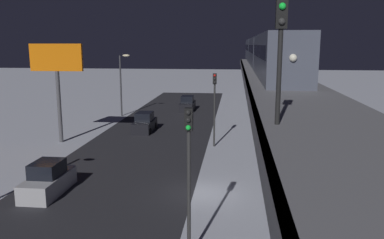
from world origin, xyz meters
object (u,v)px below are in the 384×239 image
Objects in this scene: subway_train at (262,51)px; sedan_silver at (48,180)px; traffic_light_near at (189,162)px; traffic_light_mid at (215,99)px; commercial_billboard at (57,67)px; sedan_black_2 at (187,104)px; sedan_black at (145,124)px; rail_signal at (281,41)px.

subway_train is 33.26m from sedan_silver.
subway_train is at bearing -116.09° from sedan_silver.
traffic_light_near is 18.55m from traffic_light_mid.
subway_train is at bearing -138.28° from commercial_billboard.
subway_train is at bearing -11.12° from sedan_black_2.
traffic_light_near reaches higher than sedan_silver.
sedan_black is 13.77m from sedan_black_2.
sedan_black and sedan_black_2 have the same top height.
subway_train is 37.58m from rail_signal.
traffic_light_mid is at bearing -76.04° from sedan_black_2.
subway_train is 18.49m from sedan_black.
rail_signal is at bearing -78.68° from sedan_black_2.
sedan_silver is at bearing 63.91° from subway_train.
traffic_light_near is at bearing 82.02° from subway_train.
traffic_light_near is (-9.30, 6.39, 3.40)m from sedan_silver.
commercial_billboard is (6.56, 5.40, 6.04)m from sedan_black.
subway_train is 13.00× the size of sedan_silver.
traffic_light_near and traffic_light_mid have the same top height.
commercial_billboard is (9.36, 18.88, 6.03)m from sedan_black_2.
traffic_light_near is 23.45m from commercial_billboard.
traffic_light_mid reaches higher than sedan_black.
traffic_light_mid is (-4.70, 18.90, 3.40)m from sedan_black_2.
sedan_silver is 14.41m from commercial_billboard.
traffic_light_near is (-4.70, 37.46, 3.40)m from sedan_black_2.
sedan_black_2 is 21.92m from commercial_billboard.
traffic_light_mid is at bearing 179.89° from commercial_billboard.
subway_train is at bearing -106.33° from traffic_light_mid.
traffic_light_mid is at bearing -81.15° from rail_signal.
traffic_light_mid is 14.31m from commercial_billboard.
subway_train is at bearing -92.73° from rail_signal.
rail_signal is at bearing 87.27° from subway_train.
rail_signal is 0.94× the size of sedan_silver.
traffic_light_mid is (3.19, -20.53, -4.75)m from rail_signal.
sedan_black_2 is (7.89, -39.43, -8.15)m from rail_signal.
sedan_silver is at bearing 111.33° from commercial_billboard.
sedan_silver is at bearing -98.42° from sedan_black_2.
sedan_black_2 is (-2.80, -13.48, 0.01)m from sedan_black.
subway_train reaches higher than commercial_billboard.
subway_train reaches higher than traffic_light_mid.
commercial_billboard reaches higher than sedan_silver.
sedan_silver is 0.67× the size of traffic_light_near.
traffic_light_mid is 0.72× the size of commercial_billboard.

